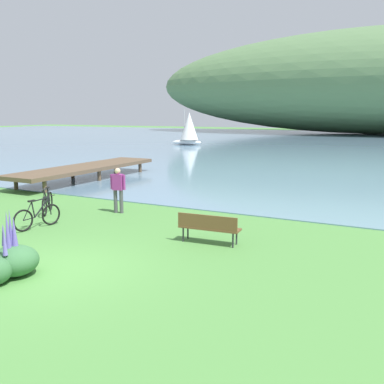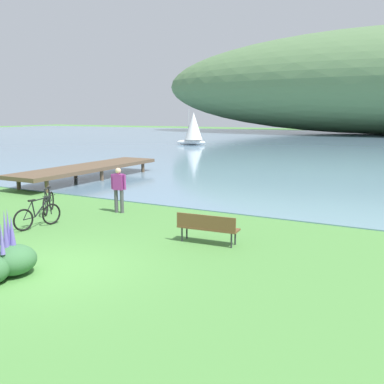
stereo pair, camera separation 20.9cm
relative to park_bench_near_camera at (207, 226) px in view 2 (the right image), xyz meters
The scene contains 9 objects.
ground_plane 4.26m from the park_bench_near_camera, 122.89° to the right, with size 200.00×200.00×0.00m, color #518E42.
bay_water 43.89m from the park_bench_near_camera, 93.00° to the left, with size 180.00×80.00×0.04m, color #6B8EA8.
park_bench_near_camera is the anchor object (origin of this frame).
bicycle_leaning_near_bench 5.80m from the park_bench_near_camera, behind, with size 0.33×1.76×1.01m.
bicycle_beside_path 7.11m from the park_bench_near_camera, behind, with size 1.04×1.50×1.01m.
person_at_shoreline 5.16m from the park_bench_near_camera, 156.62° to the left, with size 0.60×0.28×1.71m.
echium_bush_closest_to_camera 5.23m from the park_bench_near_camera, 124.24° to the right, with size 1.09×1.09×1.57m.
sailboat_mid_bay 39.08m from the park_bench_near_camera, 118.51° to the left, with size 3.63×2.48×4.12m.
pier_dock 13.75m from the park_bench_near_camera, 145.27° to the left, with size 2.40×10.00×0.80m.
Camera 2 is at (7.64, -7.39, 3.73)m, focal length 40.92 mm.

